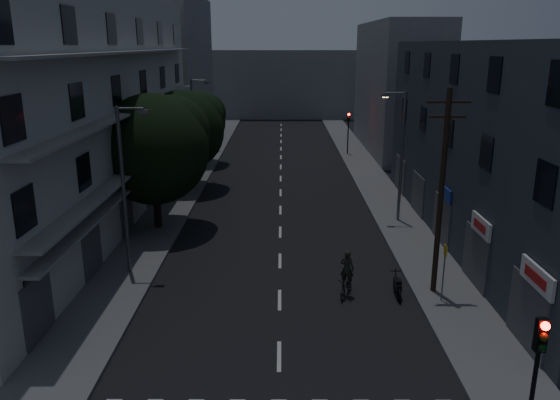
{
  "coord_description": "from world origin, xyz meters",
  "views": [
    {
      "loc": [
        0.09,
        -15.34,
        10.83
      ],
      "look_at": [
        0.0,
        12.0,
        3.0
      ],
      "focal_mm": 35.0,
      "sensor_mm": 36.0,
      "label": 1
    }
  ],
  "objects_px": {
    "traffic_signal_near": "(538,360)",
    "utility_pole": "(442,189)",
    "bus_stop_sign": "(444,263)",
    "motorcycle": "(397,287)",
    "cyclist": "(347,281)"
  },
  "relations": [
    {
      "from": "traffic_signal_near",
      "to": "utility_pole",
      "type": "bearing_deg",
      "value": 88.27
    },
    {
      "from": "bus_stop_sign",
      "to": "cyclist",
      "type": "xyz_separation_m",
      "value": [
        -4.03,
        0.75,
        -1.17
      ]
    },
    {
      "from": "cyclist",
      "to": "bus_stop_sign",
      "type": "bearing_deg",
      "value": 10.37
    },
    {
      "from": "utility_pole",
      "to": "traffic_signal_near",
      "type": "bearing_deg",
      "value": -91.73
    },
    {
      "from": "bus_stop_sign",
      "to": "motorcycle",
      "type": "distance_m",
      "value": 2.4
    },
    {
      "from": "traffic_signal_near",
      "to": "utility_pole",
      "type": "height_order",
      "value": "utility_pole"
    },
    {
      "from": "motorcycle",
      "to": "bus_stop_sign",
      "type": "bearing_deg",
      "value": -19.59
    },
    {
      "from": "traffic_signal_near",
      "to": "utility_pole",
      "type": "distance_m",
      "value": 10.47
    },
    {
      "from": "traffic_signal_near",
      "to": "motorcycle",
      "type": "bearing_deg",
      "value": 97.79
    },
    {
      "from": "utility_pole",
      "to": "bus_stop_sign",
      "type": "bearing_deg",
      "value": -84.77
    },
    {
      "from": "motorcycle",
      "to": "cyclist",
      "type": "distance_m",
      "value": 2.28
    },
    {
      "from": "utility_pole",
      "to": "bus_stop_sign",
      "type": "height_order",
      "value": "utility_pole"
    },
    {
      "from": "utility_pole",
      "to": "motorcycle",
      "type": "distance_m",
      "value": 4.75
    },
    {
      "from": "traffic_signal_near",
      "to": "cyclist",
      "type": "height_order",
      "value": "traffic_signal_near"
    },
    {
      "from": "bus_stop_sign",
      "to": "motorcycle",
      "type": "xyz_separation_m",
      "value": [
        -1.78,
        0.71,
        -1.45
      ]
    }
  ]
}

